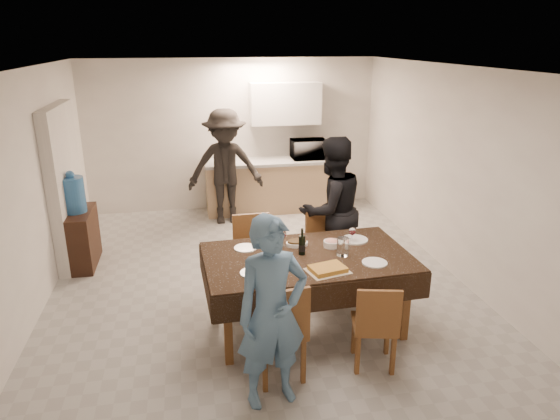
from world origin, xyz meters
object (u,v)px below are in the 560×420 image
(dining_table, at_px, (308,259))
(water_jug, at_px, (73,195))
(microwave, at_px, (309,149))
(wine_bottle, at_px, (302,241))
(water_pitcher, at_px, (343,247))
(console, at_px, (79,239))
(person_far, at_px, (331,210))
(person_near, at_px, (272,313))
(savoury_tart, at_px, (328,269))
(person_kitchen, at_px, (225,167))

(dining_table, relative_size, water_jug, 4.59)
(dining_table, xyz_separation_m, microwave, (0.95, 3.81, 0.30))
(wine_bottle, bearing_deg, water_pitcher, -14.04)
(wine_bottle, xyz_separation_m, water_pitcher, (0.40, -0.10, -0.05))
(console, distance_m, person_far, 3.37)
(console, distance_m, person_near, 3.75)
(microwave, bearing_deg, console, 26.23)
(console, relative_size, savoury_tart, 2.14)
(person_far, bearing_deg, wine_bottle, 38.42)
(microwave, bearing_deg, person_far, 81.74)
(console, relative_size, person_far, 0.45)
(water_jug, bearing_deg, person_near, -56.16)
(dining_table, relative_size, savoury_tart, 5.58)
(person_kitchen, bearing_deg, person_far, -64.60)
(water_pitcher, bearing_deg, person_kitchen, 104.73)
(wine_bottle, relative_size, microwave, 0.47)
(dining_table, bearing_deg, person_near, -120.13)
(console, bearing_deg, savoury_tart, -41.67)
(microwave, bearing_deg, dining_table, 75.98)
(water_jug, height_order, person_far, person_far)
(water_pitcher, bearing_deg, wine_bottle, 165.96)
(wine_bottle, height_order, microwave, microwave)
(water_jug, bearing_deg, dining_table, -37.93)
(water_jug, bearing_deg, savoury_tart, -41.67)
(dining_table, distance_m, water_jug, 3.34)
(water_jug, xyz_separation_m, water_pitcher, (2.98, -2.10, -0.08))
(wine_bottle, distance_m, person_kitchen, 3.35)
(wine_bottle, bearing_deg, savoury_tart, -70.77)
(water_pitcher, height_order, person_far, person_far)
(wine_bottle, distance_m, microwave, 3.89)
(water_jug, xyz_separation_m, person_kitchen, (2.08, 1.31, -0.05))
(dining_table, distance_m, console, 3.35)
(water_pitcher, xyz_separation_m, person_kitchen, (-0.90, 3.41, 0.03))
(wine_bottle, distance_m, person_far, 1.17)
(wine_bottle, height_order, person_kitchen, person_kitchen)
(water_jug, distance_m, person_near, 3.73)
(water_jug, relative_size, savoury_tart, 1.22)
(water_pitcher, relative_size, person_near, 0.11)
(console, height_order, wine_bottle, wine_bottle)
(water_pitcher, distance_m, person_far, 1.12)
(savoury_tart, bearing_deg, dining_table, 104.74)
(person_far, bearing_deg, microwave, -118.88)
(console, bearing_deg, water_pitcher, -35.16)
(dining_table, height_order, person_kitchen, person_kitchen)
(person_kitchen, bearing_deg, water_jug, -147.75)
(microwave, bearing_deg, water_jug, 26.23)
(person_near, height_order, person_kitchen, person_kitchen)
(console, xyz_separation_m, microwave, (3.58, 1.76, 0.70))
(wine_bottle, relative_size, person_far, 0.15)
(console, xyz_separation_m, water_pitcher, (2.98, -2.10, 0.53))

